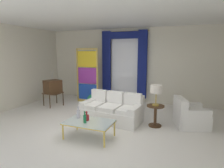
# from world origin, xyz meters

# --- Properties ---
(ground_plane) EXTENTS (16.00, 16.00, 0.00)m
(ground_plane) POSITION_xyz_m (0.00, 0.00, 0.00)
(ground_plane) COLOR white
(wall_rear) EXTENTS (8.00, 0.12, 3.00)m
(wall_rear) POSITION_xyz_m (0.00, 3.06, 1.50)
(wall_rear) COLOR silver
(wall_rear) RESTS_ON ground
(wall_left) EXTENTS (0.12, 7.00, 3.00)m
(wall_left) POSITION_xyz_m (-3.66, 0.60, 1.50)
(wall_left) COLOR silver
(wall_left) RESTS_ON ground
(ceiling_slab) EXTENTS (8.00, 7.60, 0.04)m
(ceiling_slab) POSITION_xyz_m (0.00, 0.80, 3.02)
(ceiling_slab) COLOR white
(curtained_window) EXTENTS (2.00, 0.17, 2.70)m
(curtained_window) POSITION_xyz_m (-0.19, 2.89, 1.74)
(curtained_window) COLOR white
(curtained_window) RESTS_ON ground
(couch_white_long) EXTENTS (1.83, 1.09, 0.86)m
(couch_white_long) POSITION_xyz_m (0.23, 0.56, 0.30)
(couch_white_long) COLOR white
(couch_white_long) RESTS_ON ground
(coffee_table) EXTENTS (1.14, 0.70, 0.41)m
(coffee_table) POSITION_xyz_m (0.14, -0.79, 0.37)
(coffee_table) COLOR silver
(coffee_table) RESTS_ON ground
(bottle_blue_decanter) EXTENTS (0.12, 0.12, 0.23)m
(bottle_blue_decanter) POSITION_xyz_m (0.05, -0.74, 0.49)
(bottle_blue_decanter) COLOR maroon
(bottle_blue_decanter) RESTS_ON coffee_table
(bottle_crystal_tall) EXTENTS (0.08, 0.08, 0.31)m
(bottle_crystal_tall) POSITION_xyz_m (-0.23, -0.67, 0.53)
(bottle_crystal_tall) COLOR silver
(bottle_crystal_tall) RESTS_ON coffee_table
(bottle_amber_squat) EXTENTS (0.07, 0.07, 0.29)m
(bottle_amber_squat) POSITION_xyz_m (0.09, -0.91, 0.52)
(bottle_amber_squat) COLOR #196B3D
(bottle_amber_squat) RESTS_ON coffee_table
(vintage_tv) EXTENTS (0.69, 0.74, 1.35)m
(vintage_tv) POSITION_xyz_m (-2.48, 1.20, 0.73)
(vintage_tv) COLOR #472D19
(vintage_tv) RESTS_ON ground
(armchair_white) EXTENTS (1.02, 1.01, 0.80)m
(armchair_white) POSITION_xyz_m (2.38, 0.87, 0.29)
(armchair_white) COLOR white
(armchair_white) RESTS_ON ground
(stained_glass_divider) EXTENTS (0.95, 0.05, 2.20)m
(stained_glass_divider) POSITION_xyz_m (-1.51, 2.16, 1.06)
(stained_glass_divider) COLOR gold
(stained_glass_divider) RESTS_ON ground
(peacock_figurine) EXTENTS (0.44, 0.60, 0.50)m
(peacock_figurine) POSITION_xyz_m (-1.14, 1.72, 0.22)
(peacock_figurine) COLOR beige
(peacock_figurine) RESTS_ON ground
(round_side_table) EXTENTS (0.48, 0.48, 0.59)m
(round_side_table) POSITION_xyz_m (1.50, 0.53, 0.36)
(round_side_table) COLOR #472D19
(round_side_table) RESTS_ON ground
(table_lamp_brass) EXTENTS (0.32, 0.32, 0.57)m
(table_lamp_brass) POSITION_xyz_m (1.50, 0.53, 1.03)
(table_lamp_brass) COLOR #B29338
(table_lamp_brass) RESTS_ON round_side_table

